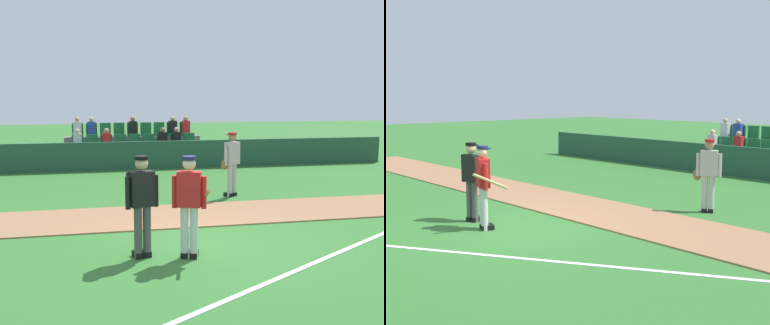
# 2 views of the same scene
# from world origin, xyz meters

# --- Properties ---
(ground_plane) EXTENTS (80.00, 80.00, 0.00)m
(ground_plane) POSITION_xyz_m (0.00, 0.00, 0.00)
(ground_plane) COLOR #33702D
(infield_dirt_path) EXTENTS (28.00, 2.21, 0.03)m
(infield_dirt_path) POSITION_xyz_m (0.00, 2.39, 0.01)
(infield_dirt_path) COLOR #9E704C
(infield_dirt_path) RESTS_ON ground
(foul_line_chalk) EXTENTS (10.27, 6.38, 0.01)m
(foul_line_chalk) POSITION_xyz_m (3.00, -0.50, 0.01)
(foul_line_chalk) COLOR white
(foul_line_chalk) RESTS_ON ground
(dugout_fence) EXTENTS (20.00, 0.16, 1.05)m
(dugout_fence) POSITION_xyz_m (0.00, 9.77, 0.52)
(dugout_fence) COLOR #234C38
(dugout_fence) RESTS_ON ground
(batter_red_jersey) EXTENTS (0.60, 0.80, 1.76)m
(batter_red_jersey) POSITION_xyz_m (-0.20, -0.55, 0.97)
(batter_red_jersey) COLOR silver
(batter_red_jersey) RESTS_ON ground
(umpire_home_plate) EXTENTS (0.58, 0.37, 1.76)m
(umpire_home_plate) POSITION_xyz_m (-0.98, -0.34, 1.00)
(umpire_home_plate) COLOR #4C4C4C
(umpire_home_plate) RESTS_ON ground
(runner_grey_jersey) EXTENTS (0.64, 0.43, 1.76)m
(runner_grey_jersey) POSITION_xyz_m (1.99, 4.27, 0.96)
(runner_grey_jersey) COLOR #B2B2B2
(runner_grey_jersey) RESTS_ON ground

